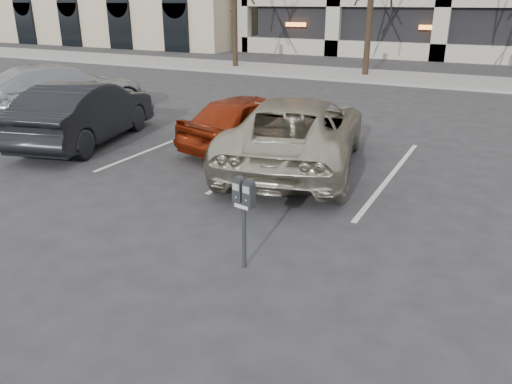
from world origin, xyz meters
The scene contains 8 objects.
ground centered at (0.00, 0.00, 0.00)m, with size 140.00×140.00×0.00m, color #28282B.
sidewalk centered at (0.00, 16.00, 0.06)m, with size 80.00×4.00×0.12m, color gray.
stall_lines centered at (-1.40, 2.30, 0.01)m, with size 16.90×5.20×0.00m.
parking_meter centered at (0.51, -2.36, 0.96)m, with size 0.34×0.18×1.25m.
suv_silver centered at (-0.60, 2.04, 0.75)m, with size 3.63×5.83×1.51m.
car_red centered at (-2.14, 2.89, 0.67)m, with size 1.57×3.91×1.33m, color maroon.
car_dark centered at (-6.05, 1.43, 0.76)m, with size 1.61×4.62×1.52m, color black.
car_silver centered at (-9.30, 3.73, 0.77)m, with size 2.15×5.29×1.53m, color #9B9DA2.
Camera 1 is at (3.36, -7.55, 3.36)m, focal length 35.00 mm.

